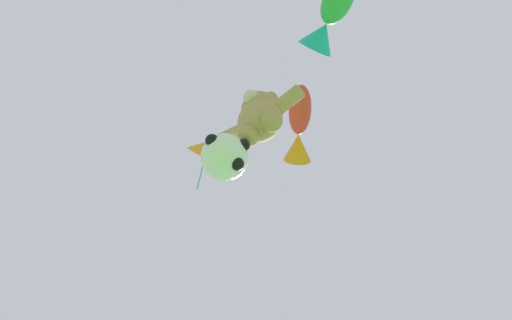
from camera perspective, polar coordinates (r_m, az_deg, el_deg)
teddy_bear_kite at (r=12.16m, az=0.37°, el=4.35°), size 2.16×0.95×2.19m
soccer_ball_kite at (r=11.16m, az=-3.10°, el=0.32°), size 1.04×1.04×0.96m
fish_kite_crimson at (r=14.33m, az=4.31°, el=3.13°), size 1.65×1.97×0.70m
fish_kite_emerald at (r=14.62m, az=7.31°, el=13.85°), size 2.04×1.71×0.91m
diamond_kite at (r=16.21m, az=-4.63°, el=0.76°), size 1.08×0.87×3.27m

